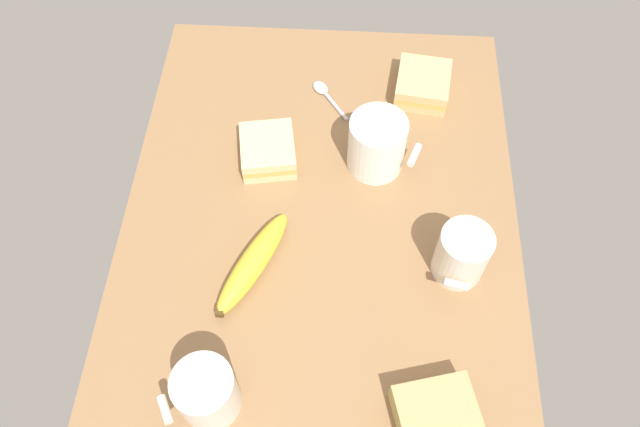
{
  "coord_description": "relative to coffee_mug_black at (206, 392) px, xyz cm",
  "views": [
    {
      "loc": [
        50.07,
        2.95,
        86.81
      ],
      "look_at": [
        0.0,
        0.0,
        5.0
      ],
      "focal_mm": 34.23,
      "sensor_mm": 36.0,
      "label": 1
    }
  ],
  "objects": [
    {
      "name": "sandwich_side",
      "position": [
        -41.81,
        3.53,
        -2.62
      ],
      "size": [
        11.36,
        10.55,
        4.4
      ],
      "color": "beige",
      "rests_on": "tabletop"
    },
    {
      "name": "sandwich_main",
      "position": [
        -58.59,
        30.24,
        -2.62
      ],
      "size": [
        11.51,
        10.61,
        4.4
      ],
      "color": "#DBB77A",
      "rests_on": "tabletop"
    },
    {
      "name": "tabletop",
      "position": [
        -29.36,
        13.14,
        -5.82
      ],
      "size": [
        90.0,
        64.0,
        2.0
      ],
      "primitive_type": "cube",
      "color": "#936D47",
      "rests_on": "ground"
    },
    {
      "name": "coffee_mug_black",
      "position": [
        0.0,
        0.0,
        0.0
      ],
      "size": [
        8.6,
        10.42,
        9.37
      ],
      "color": "silver",
      "rests_on": "tabletop"
    },
    {
      "name": "banana",
      "position": [
        -20.6,
        3.44,
        -2.83
      ],
      "size": [
        19.17,
        11.82,
        3.98
      ],
      "color": "yellow",
      "rests_on": "tabletop"
    },
    {
      "name": "spoon",
      "position": [
        -56.91,
        12.6,
        -4.44
      ],
      "size": [
        9.87,
        7.58,
        0.8
      ],
      "color": "silver",
      "rests_on": "tabletop"
    },
    {
      "name": "sandwich_extra",
      "position": [
        1.86,
        30.65,
        -2.62
      ],
      "size": [
        13.97,
        13.14,
        4.4
      ],
      "color": "tan",
      "rests_on": "tabletop"
    },
    {
      "name": "coffee_mug_spare",
      "position": [
        -22.44,
        34.61,
        0.06
      ],
      "size": [
        10.1,
        7.84,
        9.5
      ],
      "color": "silver",
      "rests_on": "tabletop"
    },
    {
      "name": "coffee_mug_milky",
      "position": [
        -41.95,
        21.82,
        0.44
      ],
      "size": [
        9.51,
        12.13,
        10.25
      ],
      "color": "white",
      "rests_on": "tabletop"
    }
  ]
}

